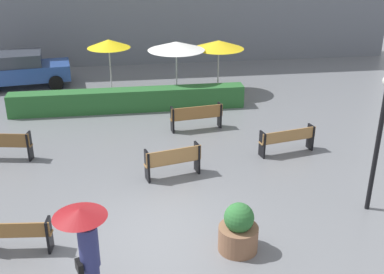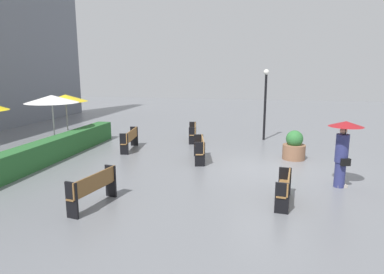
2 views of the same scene
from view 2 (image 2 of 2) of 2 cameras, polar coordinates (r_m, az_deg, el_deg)
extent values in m
plane|color=slate|center=(12.53, 12.78, -5.43)|extent=(60.00, 60.00, 0.00)
cube|color=#9E7242|center=(13.30, 1.13, -2.15)|extent=(1.67, 0.64, 0.04)
cube|color=#9E7242|center=(13.25, 1.82, -1.12)|extent=(1.61, 0.41, 0.45)
cube|color=black|center=(12.56, 1.34, -2.94)|extent=(0.14, 0.38, 0.92)
cube|color=black|center=(14.04, 1.10, -1.41)|extent=(0.14, 0.38, 0.92)
cube|color=olive|center=(15.42, -10.57, -0.50)|extent=(1.90, 0.51, 0.04)
cube|color=olive|center=(15.33, -10.07, 0.37)|extent=(1.87, 0.30, 0.44)
cube|color=black|center=(14.58, -11.37, -1.18)|extent=(0.11, 0.36, 0.91)
cube|color=black|center=(16.25, -9.72, 0.15)|extent=(0.11, 0.36, 0.91)
cube|color=olive|center=(9.47, 15.05, -8.27)|extent=(1.53, 0.40, 0.04)
cube|color=olive|center=(9.40, 15.98, -7.20)|extent=(1.51, 0.19, 0.35)
cube|color=black|center=(8.82, 14.92, -9.94)|extent=(0.10, 0.35, 0.81)
cube|color=black|center=(10.14, 15.37, -7.17)|extent=(0.10, 0.35, 0.81)
cube|color=brown|center=(9.30, -16.47, -8.46)|extent=(1.70, 0.52, 0.04)
cube|color=brown|center=(9.15, -15.89, -7.22)|extent=(1.67, 0.34, 0.43)
cube|color=black|center=(8.74, -19.60, -10.04)|extent=(0.12, 0.34, 0.92)
cube|color=black|center=(9.88, -13.54, -7.22)|extent=(0.12, 0.34, 0.92)
cube|color=#9E7242|center=(17.14, 0.03, 0.88)|extent=(1.89, 0.63, 0.04)
cube|color=#9E7242|center=(17.11, 0.53, 1.54)|extent=(1.85, 0.42, 0.36)
cube|color=black|center=(16.29, 0.08, 0.20)|extent=(0.13, 0.36, 0.84)
cube|color=black|center=(18.02, 0.12, 1.27)|extent=(0.13, 0.36, 0.84)
cylinder|color=navy|center=(11.34, 23.64, -5.80)|extent=(0.32, 0.32, 0.79)
cube|color=#B2A599|center=(11.47, 23.76, -7.48)|extent=(0.35, 0.39, 0.08)
cylinder|color=navy|center=(11.14, 23.97, -1.74)|extent=(0.38, 0.38, 0.86)
sphere|color=tan|center=(11.04, 24.19, 0.97)|extent=(0.21, 0.21, 0.21)
cube|color=black|center=(11.05, 24.49, -3.90)|extent=(0.19, 0.30, 0.22)
cylinder|color=black|center=(11.00, 24.36, -0.28)|extent=(0.02, 0.02, 0.90)
cone|color=maroon|center=(10.92, 24.55, 2.03)|extent=(1.00, 1.00, 0.16)
cylinder|color=brown|center=(14.22, 16.78, -2.42)|extent=(0.89, 0.89, 0.59)
sphere|color=#2D6B33|center=(14.11, 16.91, -0.28)|extent=(0.67, 0.67, 0.67)
cylinder|color=black|center=(17.60, 12.20, 4.85)|extent=(0.12, 0.12, 3.31)
sphere|color=white|center=(17.50, 12.44, 10.64)|extent=(0.28, 0.28, 0.28)
cylinder|color=silver|center=(16.72, -22.30, 2.11)|extent=(0.06, 0.06, 2.25)
cone|color=white|center=(16.60, -22.59, 5.95)|extent=(2.36, 2.36, 0.35)
cylinder|color=silver|center=(18.55, -20.32, 2.89)|extent=(0.06, 0.06, 2.14)
cone|color=yellow|center=(18.44, -20.54, 6.18)|extent=(2.17, 2.17, 0.35)
cube|color=#28602D|center=(14.48, -22.55, -1.99)|extent=(9.20, 0.70, 0.88)
camera|label=1|loc=(15.48, 55.13, 18.24)|focal=44.63mm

